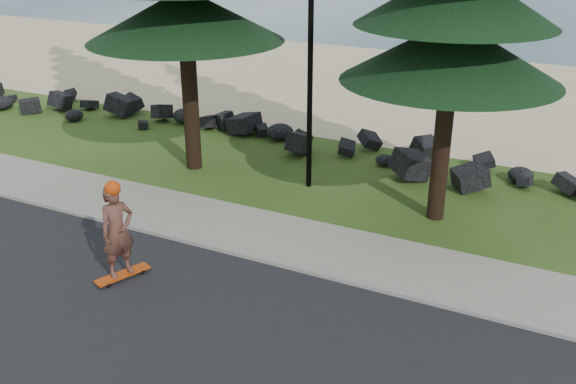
% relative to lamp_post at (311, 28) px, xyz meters
% --- Properties ---
extents(ground, '(160.00, 160.00, 0.00)m').
position_rel_lamp_post_xyz_m(ground, '(0.00, -3.20, -4.13)').
color(ground, '#2C4716').
rests_on(ground, ground).
extents(road, '(160.00, 7.00, 0.02)m').
position_rel_lamp_post_xyz_m(road, '(0.00, -7.70, -4.12)').
color(road, black).
rests_on(road, ground).
extents(kerb, '(160.00, 0.20, 0.10)m').
position_rel_lamp_post_xyz_m(kerb, '(0.00, -4.10, -4.08)').
color(kerb, gray).
rests_on(kerb, ground).
extents(sidewalk, '(160.00, 2.00, 0.08)m').
position_rel_lamp_post_xyz_m(sidewalk, '(0.00, -3.00, -4.09)').
color(sidewalk, '#9E9684').
rests_on(sidewalk, ground).
extents(beach_sand, '(160.00, 15.00, 0.01)m').
position_rel_lamp_post_xyz_m(beach_sand, '(0.00, 11.30, -4.13)').
color(beach_sand, beige).
rests_on(beach_sand, ground).
extents(seawall_boulders, '(60.00, 2.40, 1.10)m').
position_rel_lamp_post_xyz_m(seawall_boulders, '(0.00, 2.40, -4.13)').
color(seawall_boulders, black).
rests_on(seawall_boulders, ground).
extents(lamp_post, '(0.25, 0.14, 8.14)m').
position_rel_lamp_post_xyz_m(lamp_post, '(0.00, 0.00, 0.00)').
color(lamp_post, black).
rests_on(lamp_post, ground).
extents(skateboarder, '(0.67, 1.14, 2.08)m').
position_rel_lamp_post_xyz_m(skateboarder, '(-1.30, -5.96, -3.09)').
color(skateboarder, '#BB3D0B').
rests_on(skateboarder, ground).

